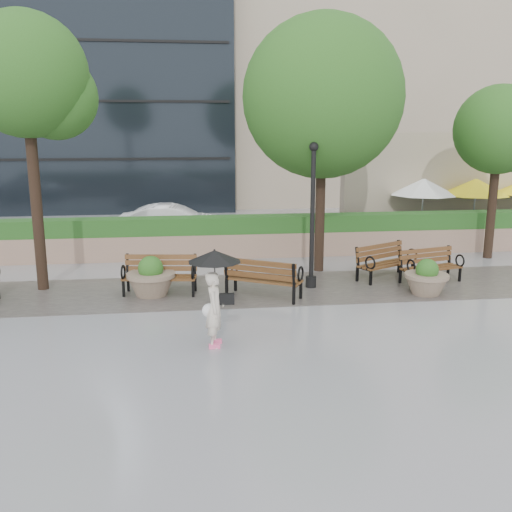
{
  "coord_description": "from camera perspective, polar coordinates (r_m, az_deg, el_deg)",
  "views": [
    {
      "loc": [
        -1.56,
        -11.37,
        4.17
      ],
      "look_at": [
        0.15,
        2.14,
        1.1
      ],
      "focal_mm": 40.0,
      "sensor_mm": 36.0,
      "label": 1
    }
  ],
  "objects": [
    {
      "name": "patio_umb_white",
      "position": [
        22.44,
        16.42,
        6.62
      ],
      "size": [
        2.5,
        2.5,
        2.3
      ],
      "color": "black",
      "rests_on": "ground"
    },
    {
      "name": "hedge_wall",
      "position": [
        18.77,
        -2.33,
        1.93
      ],
      "size": [
        24.0,
        0.8,
        1.35
      ],
      "color": "#91725E",
      "rests_on": "ground"
    },
    {
      "name": "bldg_stone",
      "position": [
        36.73,
        12.08,
        21.58
      ],
      "size": [
        18.0,
        10.0,
        20.0
      ],
      "primitive_type": "cube",
      "color": "tan",
      "rests_on": "ground"
    },
    {
      "name": "cobble_strip",
      "position": [
        15.04,
        -1.0,
        -3.37
      ],
      "size": [
        28.0,
        3.2,
        0.01
      ],
      "primitive_type": "cube",
      "color": "#383330",
      "rests_on": "ground"
    },
    {
      "name": "bench_1",
      "position": [
        14.77,
        -9.58,
        -2.69
      ],
      "size": [
        1.92,
        0.98,
        0.99
      ],
      "rotation": [
        0.0,
        0.0,
        -0.13
      ],
      "color": "brown",
      "rests_on": "ground"
    },
    {
      "name": "planter_right",
      "position": [
        15.17,
        16.68,
        -2.37
      ],
      "size": [
        1.11,
        1.11,
        0.93
      ],
      "color": "#7F6B56",
      "rests_on": "ground"
    },
    {
      "name": "car_right",
      "position": [
        21.73,
        -8.24,
        3.32
      ],
      "size": [
        4.2,
        1.74,
        1.35
      ],
      "primitive_type": "imported",
      "rotation": [
        0.0,
        0.0,
        1.49
      ],
      "color": "white",
      "rests_on": "ground"
    },
    {
      "name": "lamppost",
      "position": [
        14.96,
        5.64,
        3.05
      ],
      "size": [
        0.28,
        0.28,
        3.82
      ],
      "color": "black",
      "rests_on": "ground"
    },
    {
      "name": "patio_umb_yellow_a",
      "position": [
        23.06,
        21.12,
        6.43
      ],
      "size": [
        2.5,
        2.5,
        2.3
      ],
      "color": "black",
      "rests_on": "ground"
    },
    {
      "name": "bench_3",
      "position": [
        16.44,
        12.79,
        -1.27
      ],
      "size": [
        1.91,
        1.47,
        0.96
      ],
      "rotation": [
        0.0,
        0.0,
        0.49
      ],
      "color": "brown",
      "rests_on": "ground"
    },
    {
      "name": "bench_2",
      "position": [
        14.26,
        0.74,
        -3.03
      ],
      "size": [
        2.0,
        1.59,
        1.01
      ],
      "rotation": [
        0.0,
        0.0,
        2.62
      ],
      "color": "brown",
      "rests_on": "ground"
    },
    {
      "name": "cafe_wall",
      "position": [
        24.16,
        20.2,
        6.78
      ],
      "size": [
        10.0,
        0.6,
        4.0
      ],
      "primitive_type": "cube",
      "color": "tan",
      "rests_on": "ground"
    },
    {
      "name": "pedestrian",
      "position": [
        10.98,
        -4.15,
        -3.26
      ],
      "size": [
        1.03,
        1.03,
        1.9
      ],
      "rotation": [
        0.0,
        0.0,
        1.38
      ],
      "color": "beige",
      "rests_on": "ground"
    },
    {
      "name": "bench_4",
      "position": [
        16.38,
        17.02,
        -1.62
      ],
      "size": [
        1.82,
        1.09,
        0.92
      ],
      "rotation": [
        0.0,
        0.0,
        0.26
      ],
      "color": "brown",
      "rests_on": "ground"
    },
    {
      "name": "tree_0",
      "position": [
        15.64,
        -21.39,
        15.92
      ],
      "size": [
        3.2,
        3.06,
        6.96
      ],
      "color": "black",
      "rests_on": "ground"
    },
    {
      "name": "tree_2",
      "position": [
        19.93,
        23.37,
        11.19
      ],
      "size": [
        2.96,
        2.78,
        5.5
      ],
      "color": "black",
      "rests_on": "ground"
    },
    {
      "name": "ground",
      "position": [
        12.21,
        0.55,
        -7.26
      ],
      "size": [
        100.0,
        100.0,
        0.0
      ],
      "primitive_type": "plane",
      "color": "gray",
      "rests_on": "ground"
    },
    {
      "name": "tree_1",
      "position": [
        16.77,
        7.15,
        15.04
      ],
      "size": [
        4.54,
        4.54,
        7.28
      ],
      "color": "black",
      "rests_on": "ground"
    },
    {
      "name": "cafe_hedge",
      "position": [
        22.2,
        21.32,
        2.18
      ],
      "size": [
        8.0,
        0.5,
        0.9
      ],
      "primitive_type": "cube",
      "color": "#264B19",
      "rests_on": "ground"
    },
    {
      "name": "asphalt_street",
      "position": [
        22.81,
        -3.18,
        2.16
      ],
      "size": [
        40.0,
        7.0,
        0.0
      ],
      "primitive_type": "cube",
      "color": "black",
      "rests_on": "ground"
    },
    {
      "name": "planter_left",
      "position": [
        14.66,
        -10.44,
        -2.4
      ],
      "size": [
        1.23,
        1.23,
        1.03
      ],
      "color": "#7F6B56",
      "rests_on": "ground"
    }
  ]
}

